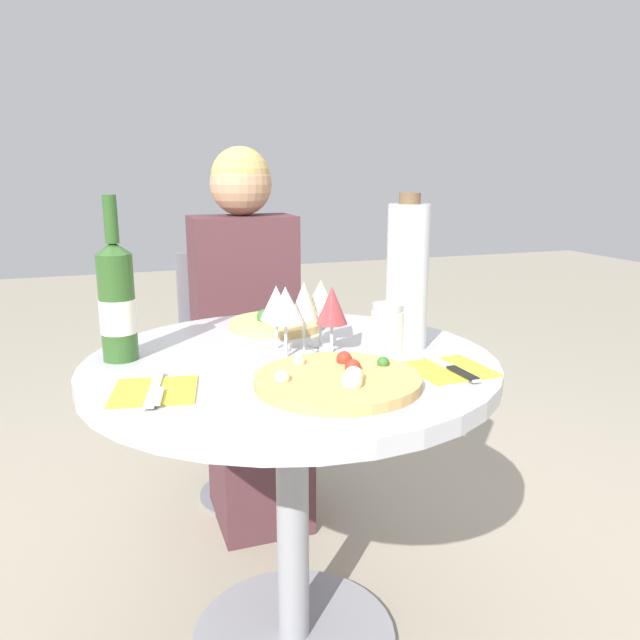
% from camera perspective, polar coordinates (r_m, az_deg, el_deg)
% --- Properties ---
extents(dining_table, '(0.89, 0.89, 0.72)m').
position_cam_1_polar(dining_table, '(1.41, -2.61, -9.58)').
color(dining_table, gray).
rests_on(dining_table, ground_plane).
extents(chair_behind_diner, '(0.39, 0.39, 0.84)m').
position_cam_1_polar(chair_behind_diner, '(2.19, -7.09, -5.15)').
color(chair_behind_diner, slate).
rests_on(chair_behind_diner, ground_plane).
extents(seated_diner, '(0.33, 0.41, 1.19)m').
position_cam_1_polar(seated_diner, '(2.03, -6.38, -2.80)').
color(seated_diner, '#512D33').
rests_on(seated_diner, ground_plane).
extents(pizza_large, '(0.32, 0.32, 0.05)m').
position_cam_1_polar(pizza_large, '(1.18, 1.67, -5.48)').
color(pizza_large, tan).
rests_on(pizza_large, dining_table).
extents(pizza_small_far, '(0.24, 0.24, 0.05)m').
position_cam_1_polar(pizza_small_far, '(1.61, -3.99, -0.28)').
color(pizza_small_far, '#DBB26B').
rests_on(pizza_small_far, dining_table).
extents(wine_bottle, '(0.08, 0.08, 0.35)m').
position_cam_1_polar(wine_bottle, '(1.38, -18.06, 1.62)').
color(wine_bottle, '#2D5623').
rests_on(wine_bottle, dining_table).
extents(tall_carafe, '(0.09, 0.09, 0.35)m').
position_cam_1_polar(tall_carafe, '(1.41, 7.99, 4.01)').
color(tall_carafe, silver).
rests_on(tall_carafe, dining_table).
extents(sugar_shaker, '(0.07, 0.07, 0.11)m').
position_cam_1_polar(sugar_shaker, '(1.39, 6.19, -0.73)').
color(sugar_shaker, silver).
rests_on(sugar_shaker, dining_table).
extents(wine_glass_front_left, '(0.08, 0.08, 0.16)m').
position_cam_1_polar(wine_glass_front_left, '(1.32, -3.16, 1.27)').
color(wine_glass_front_left, silver).
rests_on(wine_glass_front_left, dining_table).
extents(wine_glass_front_right, '(0.07, 0.07, 0.15)m').
position_cam_1_polar(wine_glass_front_right, '(1.36, 1.12, 1.22)').
color(wine_glass_front_right, silver).
rests_on(wine_glass_front_right, dining_table).
extents(wine_glass_center, '(0.07, 0.07, 0.16)m').
position_cam_1_polar(wine_glass_center, '(1.37, -1.48, 1.65)').
color(wine_glass_center, silver).
rests_on(wine_glass_center, dining_table).
extents(wine_glass_back_right, '(0.07, 0.07, 0.15)m').
position_cam_1_polar(wine_glass_back_right, '(1.42, 0.07, 2.14)').
color(wine_glass_back_right, silver).
rests_on(wine_glass_back_right, dining_table).
extents(wine_glass_back_left, '(0.07, 0.07, 0.15)m').
position_cam_1_polar(wine_glass_back_left, '(1.39, -4.01, 1.48)').
color(wine_glass_back_left, silver).
rests_on(wine_glass_back_left, dining_table).
extents(place_setting_left, '(0.18, 0.19, 0.01)m').
position_cam_1_polar(place_setting_left, '(1.18, -14.88, -6.30)').
color(place_setting_left, yellow).
rests_on(place_setting_left, dining_table).
extents(place_setting_right, '(0.15, 0.19, 0.01)m').
position_cam_1_polar(place_setting_right, '(1.29, 11.85, -4.42)').
color(place_setting_right, yellow).
rests_on(place_setting_right, dining_table).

